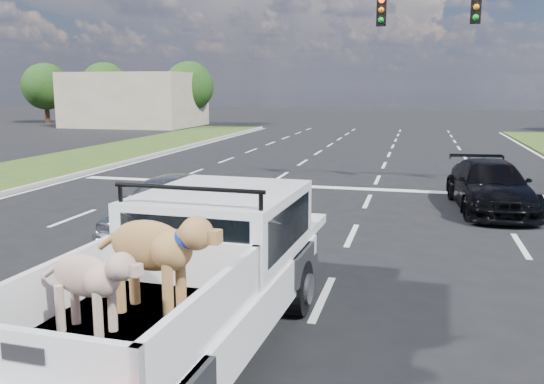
# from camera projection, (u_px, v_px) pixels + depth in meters

# --- Properties ---
(ground) EXTENTS (160.00, 160.00, 0.00)m
(ground) POSITION_uv_depth(u_px,v_px,m) (217.00, 289.00, 9.38)
(ground) COLOR black
(ground) RESTS_ON ground
(road_markings) EXTENTS (17.75, 60.00, 0.01)m
(road_markings) POSITION_uv_depth(u_px,v_px,m) (298.00, 208.00, 15.64)
(road_markings) COLOR silver
(road_markings) RESTS_ON ground
(building_left) EXTENTS (10.00, 8.00, 4.40)m
(building_left) POSITION_uv_depth(u_px,v_px,m) (136.00, 100.00, 48.15)
(building_left) COLOR #C1B093
(building_left) RESTS_ON ground
(tree_far_a) EXTENTS (4.20, 4.20, 5.40)m
(tree_far_a) POSITION_uv_depth(u_px,v_px,m) (45.00, 87.00, 52.28)
(tree_far_a) COLOR #332114
(tree_far_a) RESTS_ON ground
(tree_far_b) EXTENTS (4.20, 4.20, 5.40)m
(tree_far_b) POSITION_uv_depth(u_px,v_px,m) (105.00, 87.00, 50.83)
(tree_far_b) COLOR #332114
(tree_far_b) RESTS_ON ground
(tree_far_c) EXTENTS (4.20, 4.20, 5.40)m
(tree_far_c) POSITION_uv_depth(u_px,v_px,m) (189.00, 86.00, 48.89)
(tree_far_c) COLOR #332114
(tree_far_c) RESTS_ON ground
(pickup_truck) EXTENTS (2.32, 5.72, 2.11)m
(pickup_truck) POSITION_uv_depth(u_px,v_px,m) (189.00, 279.00, 6.89)
(pickup_truck) COLOR black
(pickup_truck) RESTS_ON ground
(silver_sedan) EXTENTS (1.69, 4.07, 1.38)m
(silver_sedan) POSITION_uv_depth(u_px,v_px,m) (168.00, 205.00, 12.66)
(silver_sedan) COLOR #ABADB3
(silver_sedan) RESTS_ON ground
(black_coupe) EXTENTS (2.24, 4.65, 1.31)m
(black_coupe) POSITION_uv_depth(u_px,v_px,m) (490.00, 186.00, 15.28)
(black_coupe) COLOR black
(black_coupe) RESTS_ON ground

